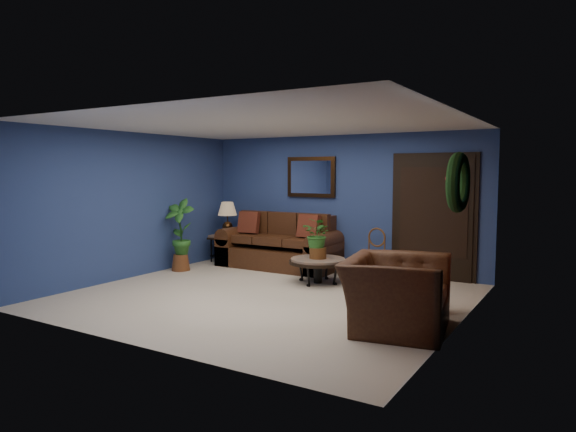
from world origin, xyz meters
The scene contains 18 objects.
floor centered at (0.00, 0.00, 0.00)m, with size 5.50×5.50×0.00m, color beige.
wall_back centered at (0.00, 2.50, 1.25)m, with size 5.50×0.04×2.50m, color navy.
wall_left centered at (-2.75, 0.00, 1.25)m, with size 0.04×5.00×2.50m, color navy.
wall_right_brick centered at (2.75, 0.00, 1.25)m, with size 0.04×5.00×2.50m, color maroon.
ceiling centered at (0.00, 0.00, 2.50)m, with size 5.50×5.00×0.02m, color white.
crown_molding centered at (2.72, 0.00, 2.43)m, with size 0.03×5.00×0.14m, color white.
wall_mirror centered at (-0.60, 2.46, 1.72)m, with size 1.02×0.06×0.77m, color #3D220F.
closet_door centered at (1.75, 2.47, 1.05)m, with size 1.44×0.06×2.18m, color black.
wreath centered at (2.69, 0.05, 1.70)m, with size 0.72×0.72×0.16m, color black.
sofa centered at (-1.05, 2.09, 0.34)m, with size 2.30×0.99×1.03m.
coffee_table centered at (0.22, 1.20, 0.35)m, with size 0.95×0.95×0.41m.
end_table centered at (-2.30, 2.05, 0.42)m, with size 0.60×0.60×0.55m.
table_lamp centered at (-2.30, 2.05, 0.96)m, with size 0.39×0.39×0.64m.
side_chair centered at (0.83, 2.11, 0.48)m, with size 0.41×0.41×0.85m.
armchair centered at (2.15, -0.52, 0.42)m, with size 1.28×1.12×0.83m, color #442813.
coffee_plant centered at (0.22, 1.20, 0.77)m, with size 0.54×0.48×0.67m.
floor_plant centered at (2.35, 0.46, 0.37)m, with size 0.38×0.34×0.73m.
tall_plant centered at (-2.45, 0.83, 0.71)m, with size 0.61×0.45×1.33m.
Camera 1 is at (4.10, -6.17, 1.83)m, focal length 32.00 mm.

